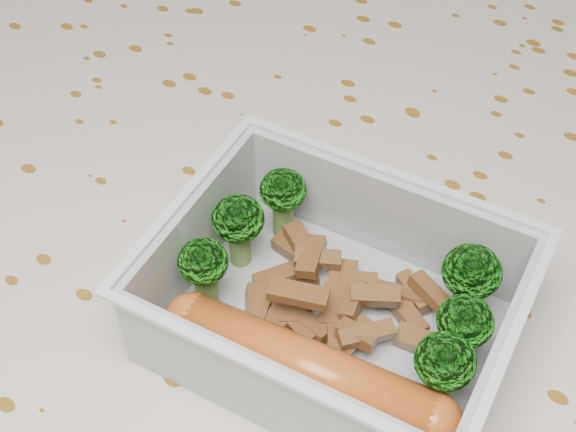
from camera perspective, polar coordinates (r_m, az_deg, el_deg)
The scene contains 6 objects.
dining_table at distance 0.48m, azimuth 0.81°, elevation -9.45°, with size 1.40×0.90×0.75m.
tablecloth at distance 0.44m, azimuth 0.89°, elevation -5.94°, with size 1.46×0.96×0.19m.
lunch_container at distance 0.37m, azimuth 3.19°, elevation -6.68°, with size 0.17×0.14×0.06m.
broccoli_florets at distance 0.36m, azimuth 4.87°, elevation -4.18°, with size 0.14×0.09×0.04m.
meat_pile at distance 0.38m, azimuth 3.12°, elevation -6.11°, with size 0.10×0.07×0.03m.
sausage at distance 0.35m, azimuth 1.35°, elevation -10.80°, with size 0.14×0.04×0.03m.
Camera 1 is at (0.14, -0.22, 1.07)m, focal length 50.00 mm.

